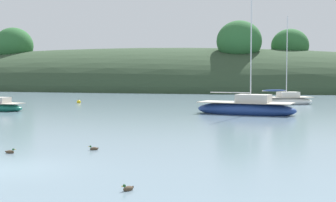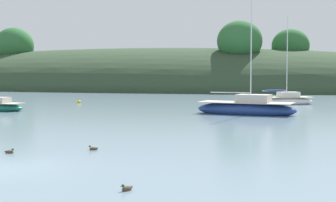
{
  "view_description": "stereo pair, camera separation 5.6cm",
  "coord_description": "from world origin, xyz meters",
  "px_view_note": "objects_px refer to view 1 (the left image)",
  "views": [
    {
      "loc": [
        10.07,
        -13.91,
        3.21
      ],
      "look_at": [
        0.0,
        20.0,
        1.2
      ],
      "focal_mm": 52.13,
      "sensor_mm": 36.0,
      "label": 1
    },
    {
      "loc": [
        10.13,
        -13.89,
        3.21
      ],
      "look_at": [
        0.0,
        20.0,
        1.2
      ],
      "focal_mm": 52.13,
      "sensor_mm": 36.0,
      "label": 2
    }
  ],
  "objects_px": {
    "mooring_buoy_inner": "(79,102)",
    "duck_lone_left": "(94,149)",
    "sailboat_red_portside": "(246,108)",
    "duck_straggler": "(10,152)",
    "duck_trailing": "(128,189)",
    "sailboat_blue_center": "(284,101)"
  },
  "relations": [
    {
      "from": "mooring_buoy_inner",
      "to": "duck_lone_left",
      "type": "relative_size",
      "value": 1.39
    },
    {
      "from": "sailboat_red_portside",
      "to": "duck_lone_left",
      "type": "relative_size",
      "value": 26.04
    },
    {
      "from": "duck_straggler",
      "to": "sailboat_red_portside",
      "type": "bearing_deg",
      "value": 72.79
    },
    {
      "from": "duck_lone_left",
      "to": "mooring_buoy_inner",
      "type": "bearing_deg",
      "value": 118.0
    },
    {
      "from": "duck_lone_left",
      "to": "duck_trailing",
      "type": "bearing_deg",
      "value": -57.57
    },
    {
      "from": "sailboat_red_portside",
      "to": "duck_lone_left",
      "type": "distance_m",
      "value": 20.16
    },
    {
      "from": "sailboat_red_portside",
      "to": "mooring_buoy_inner",
      "type": "xyz_separation_m",
      "value": [
        -19.25,
        9.28,
        -0.34
      ]
    },
    {
      "from": "duck_lone_left",
      "to": "duck_trailing",
      "type": "relative_size",
      "value": 0.95
    },
    {
      "from": "duck_lone_left",
      "to": "duck_straggler",
      "type": "height_order",
      "value": "same"
    },
    {
      "from": "duck_lone_left",
      "to": "duck_straggler",
      "type": "distance_m",
      "value": 3.35
    },
    {
      "from": "mooring_buoy_inner",
      "to": "duck_trailing",
      "type": "height_order",
      "value": "mooring_buoy_inner"
    },
    {
      "from": "duck_lone_left",
      "to": "duck_trailing",
      "type": "distance_m",
      "value": 7.37
    },
    {
      "from": "duck_lone_left",
      "to": "duck_trailing",
      "type": "height_order",
      "value": "same"
    },
    {
      "from": "mooring_buoy_inner",
      "to": "duck_lone_left",
      "type": "bearing_deg",
      "value": -62.0
    },
    {
      "from": "sailboat_red_portside",
      "to": "duck_straggler",
      "type": "bearing_deg",
      "value": -107.21
    },
    {
      "from": "duck_lone_left",
      "to": "duck_straggler",
      "type": "xyz_separation_m",
      "value": [
        -2.87,
        -1.72,
        0.0
      ]
    },
    {
      "from": "mooring_buoy_inner",
      "to": "duck_lone_left",
      "type": "height_order",
      "value": "mooring_buoy_inner"
    },
    {
      "from": "mooring_buoy_inner",
      "to": "duck_straggler",
      "type": "relative_size",
      "value": 1.27
    },
    {
      "from": "sailboat_blue_center",
      "to": "duck_trailing",
      "type": "relative_size",
      "value": 22.73
    },
    {
      "from": "mooring_buoy_inner",
      "to": "duck_straggler",
      "type": "xyz_separation_m",
      "value": [
        12.58,
        -30.79,
        -0.07
      ]
    },
    {
      "from": "sailboat_red_portside",
      "to": "duck_straggler",
      "type": "xyz_separation_m",
      "value": [
        -6.67,
        -21.52,
        -0.41
      ]
    },
    {
      "from": "sailboat_blue_center",
      "to": "duck_lone_left",
      "type": "xyz_separation_m",
      "value": [
        -5.94,
        -32.99,
        -0.34
      ]
    }
  ]
}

